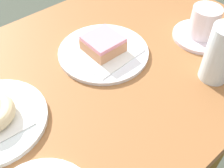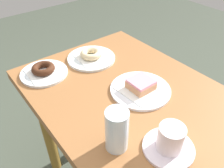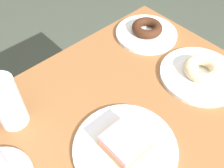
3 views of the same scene
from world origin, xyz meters
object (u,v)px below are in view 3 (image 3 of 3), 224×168
donut_glazed_square (126,142)px  donut_chocolate_ring (147,28)px  plate_sugar_ring (200,75)px  donut_sugar_ring (202,69)px  plate_glazed_square (125,148)px  water_glass (7,103)px  plate_chocolate_ring (146,34)px

donut_glazed_square → donut_chocolate_ring: size_ratio=0.89×
donut_chocolate_ring → plate_sugar_ring: bearing=-96.3°
donut_chocolate_ring → donut_sugar_ring: size_ratio=0.97×
plate_glazed_square → plate_sugar_ring: size_ratio=1.06×
donut_sugar_ring → water_glass: size_ratio=0.72×
donut_glazed_square → donut_sugar_ring: 0.31m
donut_sugar_ring → water_glass: water_glass is taller
donut_glazed_square → plate_chocolate_ring: bearing=36.2°
plate_chocolate_ring → donut_chocolate_ring: size_ratio=2.04×
plate_chocolate_ring → donut_sugar_ring: bearing=-96.3°
plate_glazed_square → plate_chocolate_ring: plate_chocolate_ring is taller
donut_chocolate_ring → plate_sugar_ring: size_ratio=0.44×
donut_chocolate_ring → donut_sugar_ring: (-0.03, -0.22, 0.00)m
water_glass → plate_chocolate_ring: bearing=1.1°
donut_glazed_square → plate_glazed_square: bearing=86.4°
donut_chocolate_ring → plate_chocolate_ring: bearing=0.0°
donut_glazed_square → plate_chocolate_ring: 0.41m
plate_glazed_square → donut_glazed_square: bearing=-93.6°
plate_glazed_square → donut_sugar_ring: bearing=3.7°
plate_sugar_ring → plate_chocolate_ring: bearing=83.7°
plate_sugar_ring → water_glass: size_ratio=1.59×
donut_glazed_square → water_glass: 0.28m
plate_chocolate_ring → plate_sugar_ring: (-0.03, -0.22, 0.00)m
plate_sugar_ring → water_glass: (-0.45, 0.22, 0.06)m
plate_glazed_square → plate_chocolate_ring: (0.33, 0.24, 0.00)m
donut_sugar_ring → water_glass: 0.50m
plate_chocolate_ring → donut_glazed_square: bearing=-143.8°
plate_chocolate_ring → water_glass: bearing=-178.9°
donut_chocolate_ring → water_glass: bearing=-178.9°
plate_glazed_square → plate_chocolate_ring: size_ratio=1.18×
plate_chocolate_ring → donut_chocolate_ring: bearing=0.0°
donut_glazed_square → plate_sugar_ring: 0.31m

